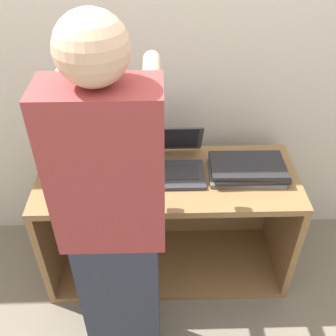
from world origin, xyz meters
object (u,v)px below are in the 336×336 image
object	(u,v)px
laptop_open	(167,163)
laptop_stack_left	(86,169)
laptop_stack_right	(247,169)
person	(114,227)

from	to	relation	value
laptop_open	laptop_stack_left	xyz separation A→B (m)	(-0.41, -0.06, 0.01)
laptop_stack_right	person	xyz separation A→B (m)	(-0.63, -0.49, 0.11)
person	laptop_open	bearing A→B (deg)	67.48
laptop_stack_left	person	world-z (taller)	person
laptop_stack_right	laptop_open	bearing A→B (deg)	172.65
laptop_stack_right	person	distance (m)	0.81
laptop_stack_left	person	xyz separation A→B (m)	(0.19, -0.48, 0.09)
laptop_open	laptop_stack_right	bearing A→B (deg)	-7.35
laptop_stack_left	laptop_stack_right	size ratio (longest dim) A/B	0.99
laptop_open	laptop_stack_right	distance (m)	0.41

